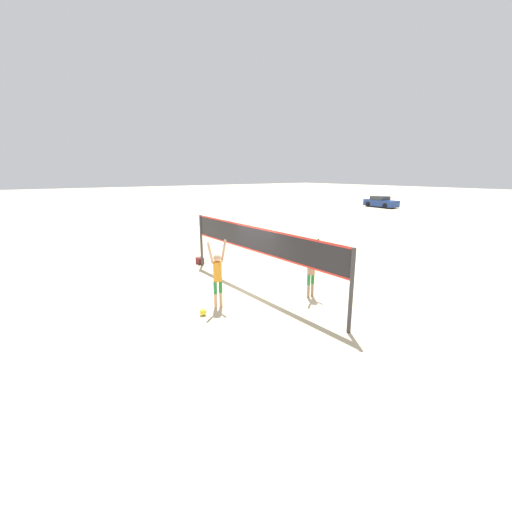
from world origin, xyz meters
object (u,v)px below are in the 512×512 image
at_px(volleyball, 203,312).
at_px(parked_car_near, 381,202).
at_px(gear_bag, 200,261).
at_px(volleyball_net, 256,245).
at_px(player_spiker, 218,273).
at_px(player_blocker, 311,267).

xyz_separation_m(volleyball, parked_car_near, (-17.26, 34.60, 0.53)).
bearing_deg(gear_bag, parked_car_near, 110.01).
xyz_separation_m(volleyball_net, gear_bag, (-4.74, 0.05, -1.62)).
distance_m(player_spiker, parked_car_near, 37.91).
distance_m(player_spiker, gear_bag, 5.89).
height_order(volleyball, gear_bag, gear_bag).
height_order(player_spiker, gear_bag, player_spiker).
bearing_deg(player_blocker, volleyball_net, -56.90).
height_order(player_blocker, gear_bag, player_blocker).
bearing_deg(volleyball_net, player_blocker, 33.10).
height_order(player_spiker, volleyball, player_spiker).
bearing_deg(parked_car_near, volleyball_net, -55.94).
bearing_deg(volleyball_net, parked_car_near, 117.13).
height_order(volleyball, parked_car_near, parked_car_near).
xyz_separation_m(player_blocker, gear_bag, (-6.49, -1.09, -0.96)).
distance_m(player_spiker, volleyball, 1.34).
distance_m(player_blocker, volleyball, 4.10).
bearing_deg(player_blocker, volleyball, -11.71).
distance_m(gear_bag, parked_car_near, 33.85).
xyz_separation_m(volleyball_net, player_spiker, (0.67, -2.04, -0.57)).
relative_size(player_spiker, player_blocker, 1.08).
relative_size(volleyball, parked_car_near, 0.05).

